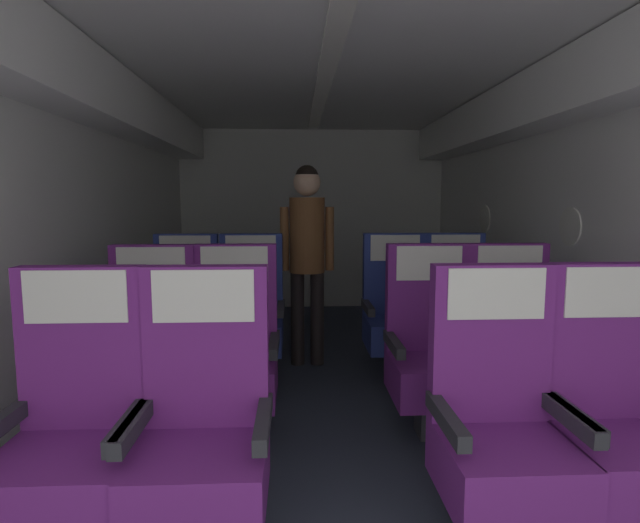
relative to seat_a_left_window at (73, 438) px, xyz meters
The scene contains 15 objects.
ground 1.84m from the seat_a_left_window, 54.31° to the left, with size 3.51×6.43×0.02m, color #2D3342.
fuselage_shell 2.31m from the seat_a_left_window, 58.75° to the left, with size 3.39×6.08×2.26m.
seat_a_left_window is the anchor object (origin of this frame).
seat_a_left_aisle 0.48m from the seat_a_left_window, ahead, with size 0.51×0.48×1.08m.
seat_a_right_aisle 2.07m from the seat_a_left_window, ahead, with size 0.51×0.48×1.08m.
seat_a_right_window 1.60m from the seat_a_left_window, ahead, with size 0.51×0.48×1.08m.
seat_b_left_window 0.96m from the seat_a_left_window, 89.45° to the left, with size 0.51×0.48×1.08m.
seat_b_left_aisle 1.09m from the seat_a_left_window, 64.09° to the left, with size 0.51×0.48×1.08m.
seat_b_right_aisle 2.28m from the seat_a_left_window, 24.67° to the left, with size 0.51×0.48×1.08m.
seat_b_right_window 1.86m from the seat_a_left_window, 30.79° to the left, with size 0.51×0.48×1.08m.
seat_c_left_window 1.93m from the seat_a_left_window, 90.23° to the left, with size 0.51×0.48×1.08m.
seat_c_left_aisle 1.99m from the seat_a_left_window, 75.86° to the left, with size 0.51×0.48×1.08m.
seat_c_right_aisle 2.83m from the seat_a_left_window, 43.02° to the left, with size 0.51×0.48×1.08m.
seat_c_right_window 2.50m from the seat_a_left_window, 50.39° to the left, with size 0.51×0.48×1.08m.
flight_attendant 2.44m from the seat_a_left_window, 67.24° to the left, with size 0.43×0.28×1.61m.
Camera 1 is at (-0.22, -0.23, 1.32)m, focal length 28.16 mm.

